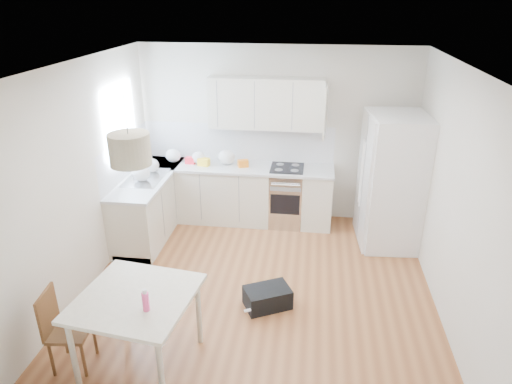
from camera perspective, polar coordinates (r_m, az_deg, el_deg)
floor at (r=5.82m, az=0.42°, el=-11.78°), size 4.20×4.20×0.00m
ceiling at (r=4.79m, az=0.51°, el=15.58°), size 4.20×4.20×0.00m
wall_back at (r=7.12m, az=2.56°, el=7.14°), size 4.20×0.00×4.20m
wall_left at (r=5.78m, az=-20.69°, el=1.58°), size 0.00×4.20×4.20m
wall_right at (r=5.34m, az=23.43°, el=-0.66°), size 0.00×4.20×4.20m
window_glassblock at (r=6.63m, az=-16.64°, el=8.52°), size 0.02×1.00×1.00m
cabinets_back at (r=7.23m, az=-2.52°, el=-0.29°), size 3.00×0.60×0.88m
cabinets_left at (r=7.01m, az=-13.09°, el=-1.73°), size 0.60×1.80×0.88m
counter_back at (r=7.06m, az=-2.59°, el=3.13°), size 3.02×0.64×0.04m
counter_left at (r=6.83m, az=-13.44°, el=1.76°), size 0.64×1.82×0.04m
backsplash_back at (r=7.23m, az=-2.23°, el=6.24°), size 3.00×0.01×0.58m
backsplash_left at (r=6.83m, az=-16.00°, el=4.27°), size 0.01×1.80×0.58m
upper_cabinets at (r=6.85m, az=1.24°, el=11.03°), size 1.70×0.32×0.75m
range_oven at (r=7.14m, az=3.81°, el=-0.63°), size 0.50×0.61×0.88m
sink at (r=6.78m, az=-13.60°, el=1.72°), size 0.50×0.80×0.16m
refrigerator at (r=6.67m, az=16.75°, el=1.29°), size 0.96×1.01×1.89m
dining_table at (r=4.50m, az=-14.73°, el=-13.39°), size 1.15×1.15×0.81m
dining_chair at (r=4.88m, az=-22.22°, el=-15.65°), size 0.39×0.39×0.85m
drink_bottle at (r=4.19m, az=-13.64°, el=-12.97°), size 0.08×0.08×0.22m
gym_bag at (r=5.45m, az=1.44°, el=-13.03°), size 0.61×0.53×0.24m
pendant_lamp at (r=3.94m, az=-15.51°, el=5.17°), size 0.42×0.42×0.27m
grocery_bag_a at (r=7.29m, az=-10.31°, el=4.50°), size 0.24×0.20×0.21m
grocery_bag_b at (r=7.17m, az=-7.18°, el=4.27°), size 0.21×0.18×0.19m
grocery_bag_c at (r=7.09m, az=-3.69°, el=4.38°), size 0.26×0.22×0.24m
grocery_bag_d at (r=6.95m, az=-12.95°, el=3.28°), size 0.23×0.20×0.21m
grocery_bag_e at (r=6.63m, az=-14.15°, el=2.27°), size 0.25×0.21×0.23m
snack_orange at (r=6.99m, az=-1.63°, el=3.59°), size 0.18×0.15×0.11m
snack_yellow at (r=7.08m, az=-6.55°, el=3.76°), size 0.19×0.14×0.12m
snack_red at (r=7.20m, az=-8.22°, el=3.93°), size 0.16×0.10×0.10m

